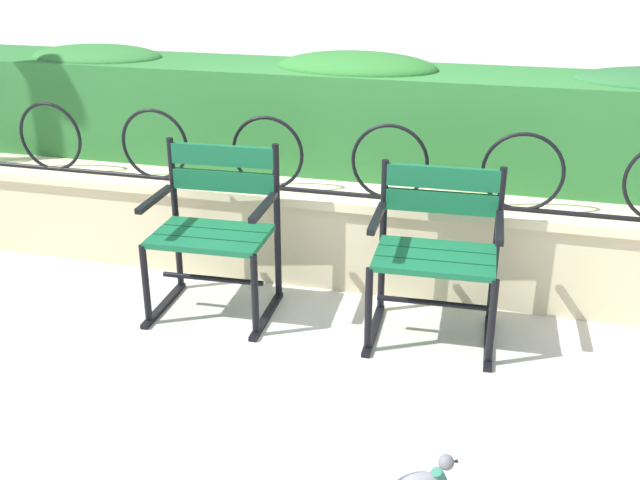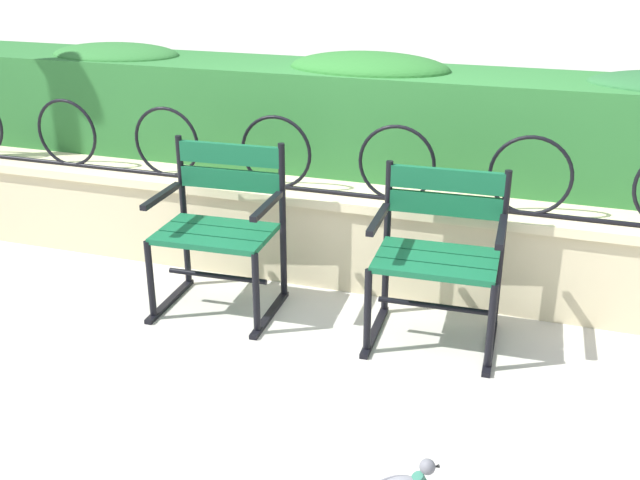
{
  "view_description": "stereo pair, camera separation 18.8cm",
  "coord_description": "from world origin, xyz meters",
  "views": [
    {
      "loc": [
        0.84,
        -2.98,
        1.87
      ],
      "look_at": [
        0.0,
        0.11,
        0.55
      ],
      "focal_mm": 41.72,
      "sensor_mm": 36.0,
      "label": 1
    },
    {
      "loc": [
        1.02,
        -2.93,
        1.87
      ],
      "look_at": [
        0.0,
        0.11,
        0.55
      ],
      "focal_mm": 41.72,
      "sensor_mm": 36.0,
      "label": 2
    }
  ],
  "objects": [
    {
      "name": "park_chair_left",
      "position": [
        -0.63,
        0.35,
        0.47
      ],
      "size": [
        0.64,
        0.55,
        0.88
      ],
      "color": "#145B38",
      "rests_on": "ground"
    },
    {
      "name": "ground_plane",
      "position": [
        0.0,
        0.0,
        0.0
      ],
      "size": [
        60.0,
        60.0,
        0.0
      ],
      "primitive_type": "plane",
      "color": "#BCB7AD"
    },
    {
      "name": "park_chair_right",
      "position": [
        0.52,
        0.38,
        0.46
      ],
      "size": [
        0.63,
        0.55,
        0.84
      ],
      "color": "#145B38",
      "rests_on": "ground"
    },
    {
      "name": "hedge_row",
      "position": [
        0.01,
        1.38,
        0.87
      ],
      "size": [
        6.38,
        0.67,
        0.69
      ],
      "color": "#2D7033",
      "rests_on": "stone_wall"
    },
    {
      "name": "stone_wall",
      "position": [
        0.0,
        0.87,
        0.27
      ],
      "size": [
        6.51,
        0.41,
        0.54
      ],
      "color": "beige",
      "rests_on": "ground"
    },
    {
      "name": "iron_arch_fence",
      "position": [
        -0.13,
        0.79,
        0.73
      ],
      "size": [
        5.99,
        0.02,
        0.42
      ],
      "color": "black",
      "rests_on": "stone_wall"
    }
  ]
}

